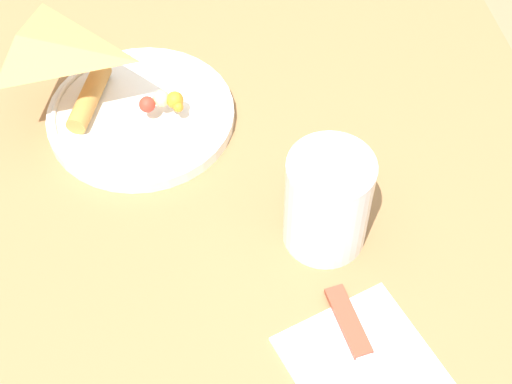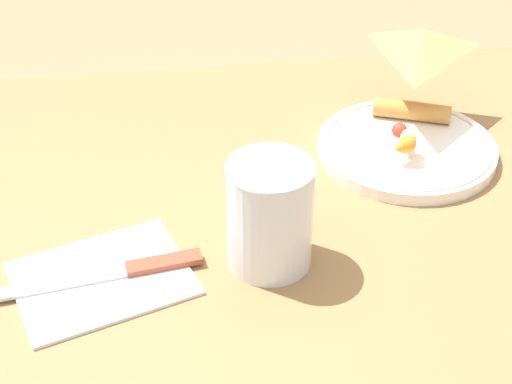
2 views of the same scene
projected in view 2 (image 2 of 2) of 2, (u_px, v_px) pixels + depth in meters
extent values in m
cube|color=olive|center=(316.00, 223.00, 0.90)|extent=(0.92, 0.76, 0.03)
cube|color=brown|center=(493.00, 246.00, 1.42)|extent=(0.06, 0.06, 0.68)
cube|color=brown|center=(29.00, 290.00, 1.33)|extent=(0.06, 0.06, 0.68)
cylinder|color=white|center=(406.00, 149.00, 0.99)|extent=(0.22, 0.22, 0.02)
torus|color=white|center=(407.00, 142.00, 0.98)|extent=(0.21, 0.21, 0.01)
pyramid|color=tan|center=(407.00, 141.00, 0.97)|extent=(0.15, 0.17, 0.02)
cylinder|color=#C68942|center=(412.00, 111.00, 1.02)|extent=(0.10, 0.06, 0.02)
sphere|color=orange|center=(401.00, 148.00, 0.93)|extent=(0.01, 0.01, 0.01)
sphere|color=#EFDB93|center=(409.00, 137.00, 0.94)|extent=(0.02, 0.02, 0.02)
sphere|color=red|center=(399.00, 130.00, 0.96)|extent=(0.02, 0.02, 0.02)
sphere|color=orange|center=(408.00, 144.00, 0.93)|extent=(0.02, 0.02, 0.02)
cylinder|color=white|center=(270.00, 215.00, 0.79)|extent=(0.09, 0.09, 0.12)
cylinder|color=white|center=(269.00, 234.00, 0.80)|extent=(0.08, 0.08, 0.07)
torus|color=white|center=(270.00, 168.00, 0.76)|extent=(0.09, 0.09, 0.00)
cube|color=silver|center=(102.00, 279.00, 0.80)|extent=(0.20, 0.18, 0.00)
cube|color=#99422D|center=(164.00, 263.00, 0.81)|extent=(0.08, 0.03, 0.01)
cube|color=silver|center=(62.00, 283.00, 0.79)|extent=(0.13, 0.04, 0.00)
ellipsoid|color=silver|center=(2.00, 294.00, 0.77)|extent=(0.02, 0.02, 0.00)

